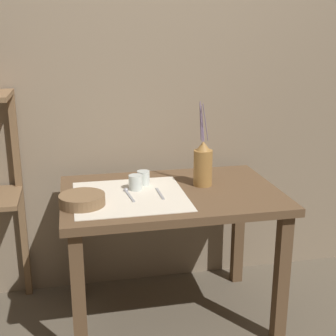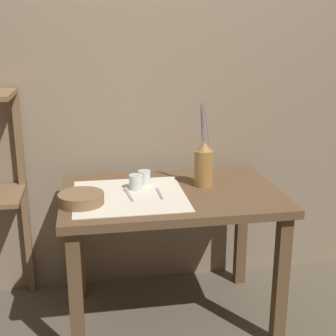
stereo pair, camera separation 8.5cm
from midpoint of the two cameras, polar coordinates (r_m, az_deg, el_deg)
ground_plane at (r=2.64m, az=1.31°, el=-17.68°), size 12.00×12.00×0.00m
stone_wall_back at (r=2.66m, az=-0.46°, el=10.44°), size 7.00×0.06×2.40m
wooden_table at (r=2.35m, az=1.40°, el=-5.28°), size 1.07×0.72×0.72m
linen_cloth at (r=2.25m, az=-3.63°, el=-3.39°), size 0.53×0.51×0.00m
pitcher_with_flowers at (r=2.37m, az=5.41°, el=0.34°), size 0.10×0.10×0.43m
wooden_bowl at (r=2.16m, az=-9.43°, el=-3.74°), size 0.21×0.21×0.05m
glass_tumbler_near at (r=2.32m, az=-2.90°, el=-1.72°), size 0.07×0.07×0.07m
glass_tumbler_far at (r=2.40m, az=-1.91°, el=-1.16°), size 0.07×0.07×0.07m
knife_center at (r=2.24m, az=-7.24°, el=-3.50°), size 0.03×0.16×0.00m
spoon_inner at (r=2.29m, az=-3.93°, el=-2.91°), size 0.04×0.17×0.02m
fork_outer at (r=2.26m, az=0.05°, el=-3.12°), size 0.02×0.16×0.00m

